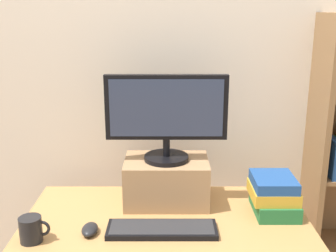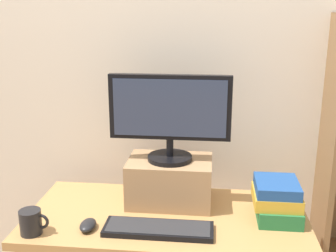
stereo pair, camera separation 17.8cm
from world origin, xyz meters
name	(u,v)px [view 2 (the right image)]	position (x,y,z in m)	size (l,w,h in m)	color
back_wall	(177,66)	(0.00, 0.46, 1.30)	(7.00, 0.08, 2.60)	beige
desk	(167,233)	(0.00, 0.00, 0.62)	(1.21, 0.59, 0.72)	#B7844C
riser_box	(170,181)	(0.00, 0.13, 0.82)	(0.38, 0.26, 0.21)	#A87F56
computer_monitor	(170,114)	(0.00, 0.13, 1.14)	(0.54, 0.20, 0.39)	black
keyboard	(158,229)	(-0.02, -0.15, 0.73)	(0.44, 0.14, 0.02)	black
computer_mouse	(88,225)	(-0.31, -0.16, 0.73)	(0.06, 0.10, 0.04)	black
book_stack	(277,200)	(0.47, 0.02, 0.80)	(0.20, 0.24, 0.17)	#236B38
coffee_mug	(31,222)	(-0.52, -0.22, 0.77)	(0.12, 0.09, 0.10)	black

